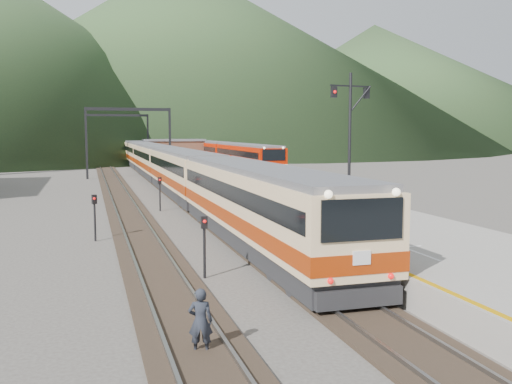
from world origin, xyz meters
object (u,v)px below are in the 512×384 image
object	(u,v)px
main_train	(154,159)
second_train	(227,154)
worker	(200,321)
signal_mast	(350,132)

from	to	relation	value
main_train	second_train	size ratio (longest dim) A/B	2.49
worker	signal_mast	bearing A→B (deg)	-115.57
second_train	signal_mast	size ratio (longest dim) A/B	6.06
signal_mast	worker	size ratio (longest dim) A/B	4.33
main_train	signal_mast	xyz separation A→B (m)	(4.32, -42.89, 3.15)
second_train	worker	size ratio (longest dim) A/B	26.24
second_train	worker	xyz separation A→B (m)	(-16.42, -65.48, -1.32)
signal_mast	worker	distance (m)	15.24
signal_mast	second_train	bearing A→B (deg)	82.46
second_train	signal_mast	xyz separation A→B (m)	(-7.18, -54.22, 3.13)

